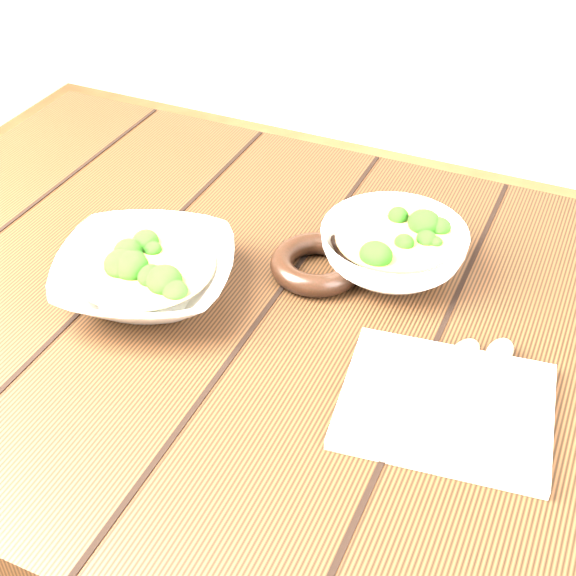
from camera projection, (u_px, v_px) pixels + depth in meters
The scene contains 7 objects.
table at pixel (284, 383), 1.02m from camera, with size 1.20×0.80×0.75m.
soup_bowl_front at pixel (146, 274), 0.96m from camera, with size 0.27×0.27×0.06m.
soup_bowl_back at pixel (393, 248), 1.00m from camera, with size 0.22×0.22×0.07m.
trivet at pixel (317, 264), 1.00m from camera, with size 0.12×0.12×0.03m, color black.
napkin at pixel (446, 405), 0.82m from camera, with size 0.21×0.17×0.01m, color beige.
spoon_left at pixel (451, 371), 0.85m from camera, with size 0.05×0.18×0.01m.
spoon_right at pixel (489, 372), 0.85m from camera, with size 0.04×0.18×0.01m.
Camera 1 is at (0.30, -0.66, 1.36)m, focal length 50.00 mm.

